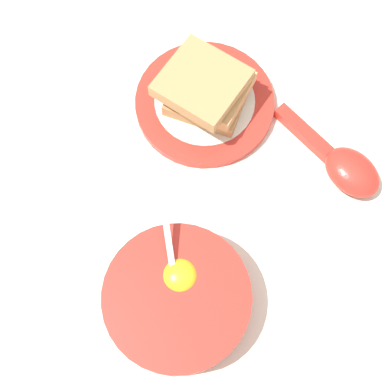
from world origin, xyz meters
TOP-DOWN VIEW (x-y plane):
  - ground_plane at (0.00, 0.00)m, footprint 3.00×3.00m
  - egg_bowl at (-0.20, -0.14)m, footprint 0.16×0.16m
  - toast_plate at (0.03, -0.01)m, footprint 0.18×0.18m
  - toast_sandwich at (0.03, -0.01)m, footprint 0.11×0.12m
  - soup_spoon at (0.06, -0.21)m, footprint 0.07×0.17m

SIDE VIEW (x-z plane):
  - ground_plane at x=0.00m, z-range 0.00..0.00m
  - toast_plate at x=0.03m, z-range 0.00..0.01m
  - soup_spoon at x=0.06m, z-range 0.00..0.03m
  - egg_bowl at x=-0.20m, z-range -0.01..0.06m
  - toast_sandwich at x=0.03m, z-range 0.01..0.07m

